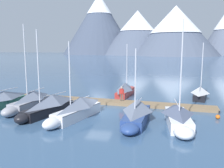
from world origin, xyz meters
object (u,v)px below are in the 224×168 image
at_px(sailboat_second_berth, 28,101).
at_px(sailboat_mid_dock_port, 48,105).
at_px(sailboat_end_of_dock, 179,117).
at_px(person_on_dock, 122,93).
at_px(sailboat_last_slip, 200,93).
at_px(mooring_buoy_channel_marker, 218,117).
at_px(sailboat_mid_dock_starboard, 76,109).
at_px(sailboat_far_berth, 126,89).
at_px(sailboat_outer_slip, 137,112).

height_order(sailboat_second_berth, sailboat_mid_dock_port, sailboat_second_berth).
relative_size(sailboat_end_of_dock, person_on_dock, 5.14).
bearing_deg(sailboat_last_slip, mooring_buoy_channel_marker, -88.08).
bearing_deg(sailboat_mid_dock_port, sailboat_last_slip, 35.81).
xyz_separation_m(sailboat_end_of_dock, person_on_dock, (-6.11, 6.90, 0.48)).
height_order(sailboat_second_berth, mooring_buoy_channel_marker, sailboat_second_berth).
relative_size(sailboat_mid_dock_starboard, mooring_buoy_channel_marker, 14.96).
bearing_deg(sailboat_far_berth, mooring_buoy_channel_marker, -41.50).
height_order(sailboat_mid_dock_port, sailboat_mid_dock_starboard, sailboat_mid_dock_port).
height_order(sailboat_outer_slip, sailboat_end_of_dock, sailboat_end_of_dock).
bearing_deg(sailboat_second_berth, sailboat_last_slip, 28.31).
xyz_separation_m(sailboat_second_berth, sailboat_outer_slip, (11.68, -1.66, -0.01)).
bearing_deg(person_on_dock, mooring_buoy_channel_marker, -22.42).
bearing_deg(sailboat_end_of_dock, sailboat_mid_dock_port, 176.67).
relative_size(sailboat_mid_dock_starboard, sailboat_end_of_dock, 0.85).
xyz_separation_m(sailboat_second_berth, sailboat_last_slip, (18.55, 10.00, -0.15)).
bearing_deg(sailboat_mid_dock_port, sailboat_far_berth, 62.34).
distance_m(sailboat_mid_dock_port, sailboat_outer_slip, 8.72).
height_order(sailboat_mid_dock_starboard, mooring_buoy_channel_marker, sailboat_mid_dock_starboard).
relative_size(sailboat_last_slip, person_on_dock, 4.23).
bearing_deg(sailboat_second_berth, sailboat_end_of_dock, -7.35).
height_order(sailboat_mid_dock_starboard, sailboat_end_of_dock, sailboat_end_of_dock).
xyz_separation_m(sailboat_mid_dock_port, sailboat_outer_slip, (8.71, -0.41, -0.02)).
bearing_deg(sailboat_last_slip, sailboat_mid_dock_starboard, -136.10).
bearing_deg(person_on_dock, sailboat_last_slip, 28.16).
relative_size(sailboat_far_berth, sailboat_outer_slip, 1.02).
bearing_deg(mooring_buoy_channel_marker, sailboat_mid_dock_starboard, -167.32).
relative_size(sailboat_second_berth, sailboat_end_of_dock, 1.02).
distance_m(sailboat_end_of_dock, mooring_buoy_channel_marker, 4.68).
bearing_deg(sailboat_end_of_dock, person_on_dock, 131.55).
relative_size(person_on_dock, mooring_buoy_channel_marker, 3.42).
relative_size(sailboat_second_berth, mooring_buoy_channel_marker, 17.94).
bearing_deg(sailboat_mid_dock_port, sailboat_end_of_dock, -3.33).
bearing_deg(sailboat_second_berth, sailboat_far_berth, 48.23).
height_order(sailboat_outer_slip, mooring_buoy_channel_marker, sailboat_outer_slip).
distance_m(sailboat_mid_dock_port, person_on_dock, 8.71).
distance_m(sailboat_second_berth, sailboat_mid_dock_port, 3.22).
bearing_deg(mooring_buoy_channel_marker, sailboat_last_slip, 91.92).
bearing_deg(sailboat_last_slip, sailboat_far_berth, -179.01).
bearing_deg(sailboat_far_berth, sailboat_mid_dock_starboard, -102.61).
height_order(sailboat_far_berth, sailboat_end_of_dock, sailboat_end_of_dock).
xyz_separation_m(sailboat_second_berth, sailboat_mid_dock_port, (2.97, -1.25, 0.01)).
xyz_separation_m(sailboat_end_of_dock, sailboat_last_slip, (3.34, 11.96, -0.02)).
relative_size(sailboat_mid_dock_port, person_on_dock, 4.80).
distance_m(sailboat_outer_slip, sailboat_end_of_dock, 3.55).
xyz_separation_m(sailboat_mid_dock_port, sailboat_far_berth, (5.81, 11.08, -0.07)).
bearing_deg(sailboat_far_berth, sailboat_end_of_dock, -61.36).
bearing_deg(sailboat_far_berth, person_on_dock, -86.20).
bearing_deg(sailboat_far_berth, sailboat_last_slip, 0.99).
bearing_deg(sailboat_mid_dock_starboard, sailboat_second_berth, 162.35).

